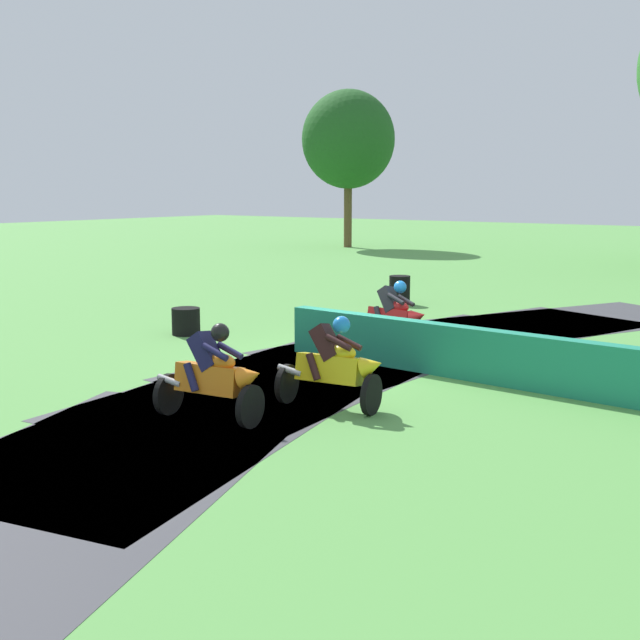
{
  "coord_description": "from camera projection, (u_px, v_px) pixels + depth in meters",
  "views": [
    {
      "loc": [
        8.26,
        -12.42,
        3.22
      ],
      "look_at": [
        0.0,
        -1.03,
        0.9
      ],
      "focal_mm": 44.86,
      "sensor_mm": 36.0,
      "label": 1
    }
  ],
  "objects": [
    {
      "name": "motorcycle_trailing_orange",
      "position": [
        214.0,
        375.0,
        11.1
      ],
      "size": [
        1.67,
        0.86,
        1.42
      ],
      "color": "black",
      "rests_on": "ground"
    },
    {
      "name": "motorcycle_lead_red",
      "position": [
        394.0,
        316.0,
        16.29
      ],
      "size": [
        1.71,
        0.86,
        1.43
      ],
      "color": "black",
      "rests_on": "ground"
    },
    {
      "name": "safety_barrier",
      "position": [
        605.0,
        373.0,
        12.13
      ],
      "size": [
        12.29,
        1.06,
        0.9
      ],
      "primitive_type": "cube",
      "rotation": [
        0.0,
        0.0,
        4.65
      ],
      "color": "#1E8466",
      "rests_on": "ground"
    },
    {
      "name": "tree_far_left",
      "position": [
        348.0,
        140.0,
        43.36
      ],
      "size": [
        5.06,
        5.06,
        8.51
      ],
      "color": "brown",
      "rests_on": "ground"
    },
    {
      "name": "track_asphalt",
      "position": [
        381.0,
        364.0,
        14.81
      ],
      "size": [
        7.19,
        22.11,
        0.01
      ],
      "color": "#3D3D42",
      "rests_on": "ground"
    },
    {
      "name": "tire_stack_mid_a",
      "position": [
        186.0,
        321.0,
        17.77
      ],
      "size": [
        0.63,
        0.63,
        0.6
      ],
      "color": "black",
      "rests_on": "ground"
    },
    {
      "name": "tire_stack_near",
      "position": [
        400.0,
        290.0,
        22.45
      ],
      "size": [
        0.59,
        0.59,
        0.8
      ],
      "color": "black",
      "rests_on": "ground"
    },
    {
      "name": "motorcycle_chase_yellow",
      "position": [
        334.0,
        365.0,
        11.74
      ],
      "size": [
        1.67,
        0.9,
        1.43
      ],
      "color": "black",
      "rests_on": "ground"
    },
    {
      "name": "ground_plane",
      "position": [
        352.0,
        359.0,
        15.23
      ],
      "size": [
        120.0,
        120.0,
        0.0
      ],
      "primitive_type": "plane",
      "color": "#569947"
    }
  ]
}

